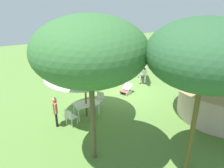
# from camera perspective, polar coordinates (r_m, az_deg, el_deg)

# --- Properties ---
(ground_plane) EXTENTS (36.00, 36.00, 0.00)m
(ground_plane) POSITION_cam_1_polar(r_m,az_deg,el_deg) (14.29, 2.92, -2.04)
(ground_plane) COLOR #577F39
(shade_umbrella) EXTENTS (3.91, 3.91, 3.20)m
(shade_umbrella) POSITION_cam_1_polar(r_m,az_deg,el_deg) (10.55, -7.38, 4.50)
(shade_umbrella) COLOR brown
(shade_umbrella) RESTS_ON ground_plane
(patio_dining_table) EXTENTS (1.26, 0.86, 0.74)m
(patio_dining_table) POSITION_cam_1_polar(r_m,az_deg,el_deg) (11.37, -6.85, -5.49)
(patio_dining_table) COLOR silver
(patio_dining_table) RESTS_ON ground_plane
(patio_chair_west_end) EXTENTS (0.58, 0.59, 0.90)m
(patio_chair_west_end) POSITION_cam_1_polar(r_m,az_deg,el_deg) (12.23, -3.36, -3.88)
(patio_chair_west_end) COLOR silver
(patio_chair_west_end) RESTS_ON ground_plane
(patio_chair_east_end) EXTENTS (0.57, 0.58, 0.90)m
(patio_chair_east_end) POSITION_cam_1_polar(r_m,az_deg,el_deg) (10.74, -11.01, -8.40)
(patio_chair_east_end) COLOR white
(patio_chair_east_end) RESTS_ON ground_plane
(guest_beside_umbrella) EXTENTS (0.26, 0.55, 1.56)m
(guest_beside_umbrella) POSITION_cam_1_polar(r_m,az_deg,el_deg) (10.67, -14.78, -6.44)
(guest_beside_umbrella) COLOR black
(guest_beside_umbrella) RESTS_ON ground_plane
(standing_watcher) EXTENTS (0.45, 0.51, 1.72)m
(standing_watcher) POSITION_cam_1_polar(r_m,az_deg,el_deg) (17.53, 2.31, 6.39)
(standing_watcher) COLOR black
(standing_watcher) RESTS_ON ground_plane
(striped_lounge_chair) EXTENTS (0.96, 0.82, 0.60)m
(striped_lounge_chair) POSITION_cam_1_polar(r_m,az_deg,el_deg) (13.98, 3.74, -1.50)
(striped_lounge_chair) COLOR #C54C4D
(striped_lounge_chair) RESTS_ON ground_plane
(zebra_nearest_camera) EXTENTS (2.35, 0.79, 1.46)m
(zebra_nearest_camera) POSITION_cam_1_polar(r_m,az_deg,el_deg) (14.80, -5.82, 2.69)
(zebra_nearest_camera) COLOR silver
(zebra_nearest_camera) RESTS_ON ground_plane
(zebra_by_umbrella) EXTENTS (1.36, 2.11, 1.57)m
(zebra_by_umbrella) POSITION_cam_1_polar(r_m,az_deg,el_deg) (15.85, 8.03, 4.35)
(zebra_by_umbrella) COLOR silver
(zebra_by_umbrella) RESTS_ON ground_plane
(acacia_tree_behind_hut) EXTENTS (3.83, 3.83, 5.49)m
(acacia_tree_behind_hut) POSITION_cam_1_polar(r_m,az_deg,el_deg) (7.04, -5.84, 8.79)
(acacia_tree_behind_hut) COLOR brown
(acacia_tree_behind_hut) RESTS_ON ground_plane
(acacia_tree_left_background) EXTENTS (3.54, 3.54, 5.47)m
(acacia_tree_left_background) POSITION_cam_1_polar(r_m,az_deg,el_deg) (6.86, 23.58, 7.21)
(acacia_tree_left_background) COLOR brown
(acacia_tree_left_background) RESTS_ON ground_plane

